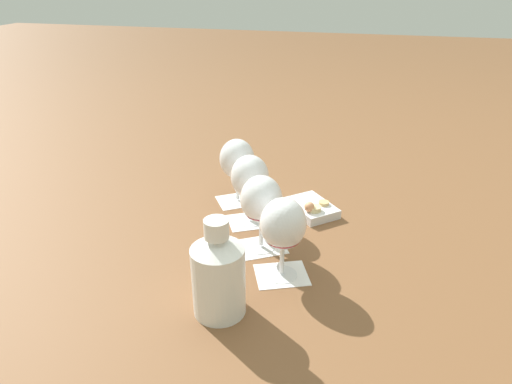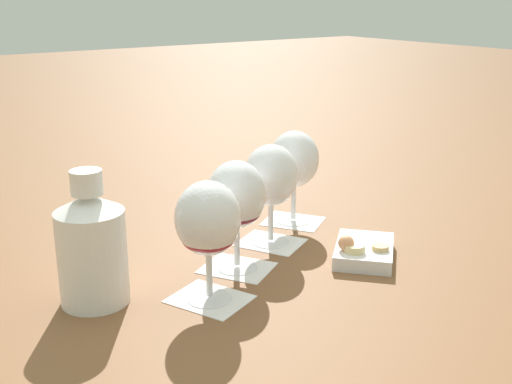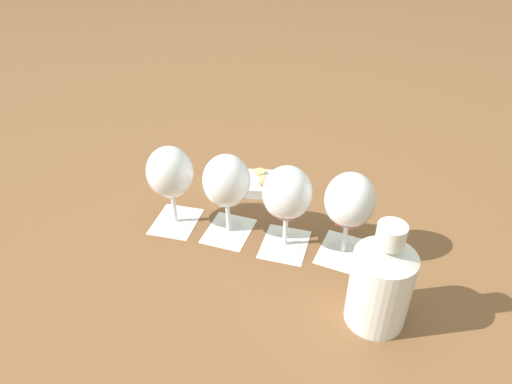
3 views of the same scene
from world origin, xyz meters
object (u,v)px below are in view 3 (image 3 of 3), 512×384
object	(u,v)px
wine_glass_0	(350,204)
ceramic_vase	(382,280)
wine_glass_1	(287,197)
wine_glass_2	(227,184)
snack_dish	(253,183)
wine_glass_3	(170,175)

from	to	relation	value
wine_glass_0	ceramic_vase	bearing A→B (deg)	147.04
wine_glass_1	wine_glass_2	distance (m)	0.13
wine_glass_0	wine_glass_2	size ratio (longest dim) A/B	1.00
wine_glass_2	snack_dish	world-z (taller)	wine_glass_2
wine_glass_2	snack_dish	xyz separation A→B (m)	(0.09, -0.15, -0.11)
ceramic_vase	wine_glass_3	bearing A→B (deg)	12.33
wine_glass_2	ceramic_vase	size ratio (longest dim) A/B	0.90
wine_glass_3	wine_glass_0	bearing A→B (deg)	-148.73
wine_glass_0	wine_glass_2	bearing A→B (deg)	31.16
wine_glass_1	wine_glass_3	bearing A→B (deg)	29.12
wine_glass_0	snack_dish	xyz separation A→B (m)	(0.30, -0.02, -0.11)
wine_glass_1	wine_glass_0	bearing A→B (deg)	-144.23
wine_glass_0	wine_glass_3	world-z (taller)	same
wine_glass_2	wine_glass_0	bearing A→B (deg)	-148.84
wine_glass_0	wine_glass_1	distance (m)	0.12
ceramic_vase	snack_dish	size ratio (longest dim) A/B	1.21
wine_glass_1	wine_glass_2	bearing A→B (deg)	26.82
wine_glass_3	ceramic_vase	size ratio (longest dim) A/B	0.90
wine_glass_1	wine_glass_2	world-z (taller)	same
wine_glass_2	snack_dish	bearing A→B (deg)	-59.87
wine_glass_1	snack_dish	xyz separation A→B (m)	(0.20, -0.09, -0.11)
wine_glass_1	wine_glass_2	size ratio (longest dim) A/B	1.00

